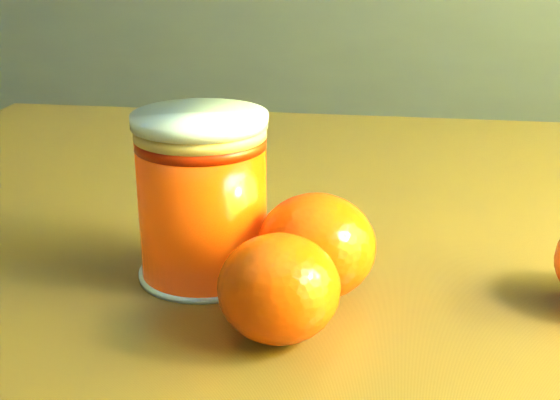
# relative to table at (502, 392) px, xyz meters

# --- Properties ---
(kitchen_counter) EXTENTS (3.15, 0.60, 0.90)m
(kitchen_counter) POSITION_rel_table_xyz_m (-0.90, 1.40, -0.27)
(kitchen_counter) COLOR #494A4E
(kitchen_counter) RESTS_ON ground
(table) EXTENTS (1.19, 0.91, 0.82)m
(table) POSITION_rel_table_xyz_m (0.00, 0.00, 0.00)
(table) COLOR brown
(table) RESTS_ON ground
(juice_glass) EXTENTS (0.08, 0.08, 0.10)m
(juice_glass) POSITION_rel_table_xyz_m (-0.20, -0.08, 0.16)
(juice_glass) COLOR #E93B04
(juice_glass) RESTS_ON table
(orange_front) EXTENTS (0.09, 0.09, 0.06)m
(orange_front) POSITION_rel_table_xyz_m (-0.12, -0.09, 0.14)
(orange_front) COLOR #EB4004
(orange_front) RESTS_ON table
(orange_extra) EXTENTS (0.08, 0.08, 0.06)m
(orange_extra) POSITION_rel_table_xyz_m (-0.13, -0.14, 0.13)
(orange_extra) COLOR #EB4004
(orange_extra) RESTS_ON table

